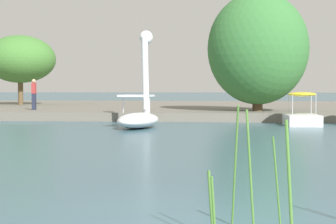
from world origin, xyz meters
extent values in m
cube|color=#6B665B|center=(0.00, 34.39, 0.23)|extent=(116.41, 26.66, 0.46)
ellipsoid|color=white|center=(-3.29, 16.77, 0.33)|extent=(2.00, 3.57, 0.66)
cylinder|color=white|center=(-3.13, 17.84, 2.25)|extent=(0.36, 0.58, 3.46)
sphere|color=white|center=(-3.11, 17.97, 3.97)|extent=(0.68, 0.68, 0.60)
cone|color=yellow|center=(-3.08, 18.21, 3.97)|extent=(0.40, 0.51, 0.33)
cube|color=white|center=(-3.33, 16.50, 1.39)|extent=(1.45, 1.38, 0.08)
cylinder|color=silver|center=(-2.75, 16.42, 1.02)|extent=(0.04, 0.04, 0.73)
cylinder|color=silver|center=(-3.90, 16.59, 1.02)|extent=(0.04, 0.04, 0.73)
cube|color=white|center=(3.92, 19.26, 0.25)|extent=(1.52, 2.39, 0.49)
ellipsoid|color=yellow|center=(3.92, 19.26, 1.43)|extent=(1.33, 1.42, 0.20)
cylinder|color=#B7B7BF|center=(3.39, 19.80, 0.96)|extent=(0.04, 0.04, 0.93)
cylinder|color=#B7B7BF|center=(4.43, 19.83, 0.96)|extent=(0.04, 0.04, 0.93)
cylinder|color=#B7B7BF|center=(3.42, 18.69, 0.96)|extent=(0.04, 0.04, 0.93)
cylinder|color=#B7B7BF|center=(4.46, 18.72, 0.96)|extent=(0.04, 0.04, 0.93)
cylinder|color=#4C3823|center=(2.19, 23.93, 2.24)|extent=(0.56, 0.56, 3.58)
ellipsoid|color=#387538|center=(2.19, 23.93, 3.87)|extent=(5.70, 5.41, 6.12)
cylinder|color=brown|center=(-14.98, 33.68, 1.97)|extent=(0.39, 0.39, 3.02)
ellipsoid|color=#427A33|center=(-14.98, 33.68, 3.91)|extent=(7.51, 7.51, 3.58)
cube|color=#23283D|center=(-10.50, 24.07, 0.93)|extent=(0.21, 0.21, 0.95)
cube|color=#A53333|center=(-10.50, 24.07, 1.71)|extent=(0.23, 0.24, 0.61)
sphere|color=tan|center=(-10.50, 24.07, 2.12)|extent=(0.22, 0.22, 0.22)
cylinder|color=#4C7F33|center=(0.22, -0.88, 0.45)|extent=(0.10, 0.12, 0.90)
cylinder|color=#4C7F33|center=(0.44, -0.63, 0.77)|extent=(0.08, 0.25, 1.53)
cylinder|color=#4C7F33|center=(1.02, -0.32, 0.68)|extent=(0.10, 0.17, 1.37)
cylinder|color=#4C7F33|center=(0.60, -0.63, 0.74)|extent=(0.12, 0.11, 1.49)
cylinder|color=#4C7F33|center=(0.24, -1.08, 0.44)|extent=(0.08, 0.04, 0.88)
cylinder|color=#4C7F33|center=(0.83, -1.03, 0.63)|extent=(0.13, 0.06, 1.25)
camera|label=1|loc=(0.32, -6.09, 1.70)|focal=57.98mm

